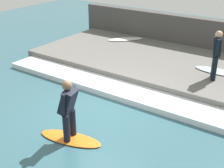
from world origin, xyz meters
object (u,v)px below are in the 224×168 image
Objects in this scene: surfboard_waiting_near at (218,71)px; surfboard_spare at (125,39)px; surfer_riding at (68,107)px; surfer_waiting_near at (216,53)px; surfboard_riding at (70,138)px.

surfboard_spare is (1.46, 4.72, -0.00)m from surfboard_waiting_near.
surfer_riding is 0.96× the size of surfer_waiting_near.
surfer_riding is at bearing -158.05° from surfboard_spare.
surfer_riding is at bearing 0.00° from surfboard_riding.
surfer_riding is at bearing 161.22° from surfboard_waiting_near.
surfboard_riding is 7.57m from surfboard_spare.
surfboard_spare is (2.11, 4.74, -0.88)m from surfer_waiting_near.
surfboard_riding is at bearing 180.00° from surfer_riding.
surfer_riding is (0.00, 0.00, 0.89)m from surfboard_riding.
surfer_riding is 5.28m from surfer_waiting_near.
surfer_riding reaches higher than surfboard_spare.
surfboard_spare is at bearing 66.06° from surfer_waiting_near.
surfer_waiting_near is (4.91, -1.92, 1.23)m from surfboard_riding.
surfboard_riding is 5.41m from surfer_waiting_near.
surfer_waiting_near is 1.00× the size of surfboard_waiting_near.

